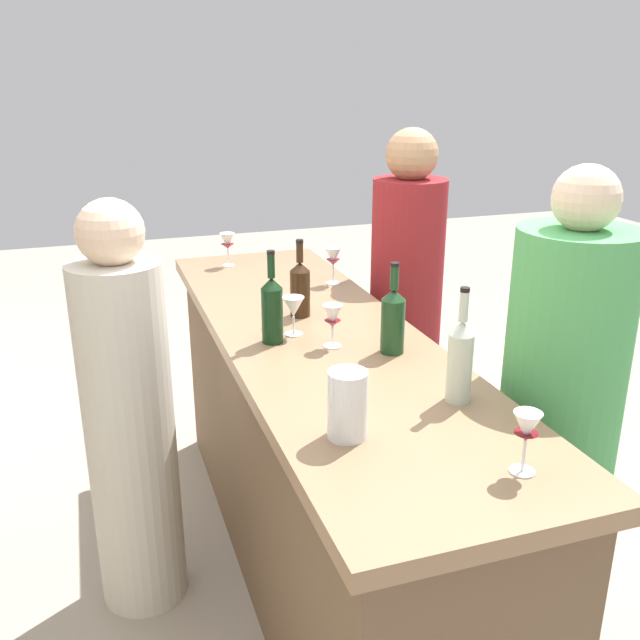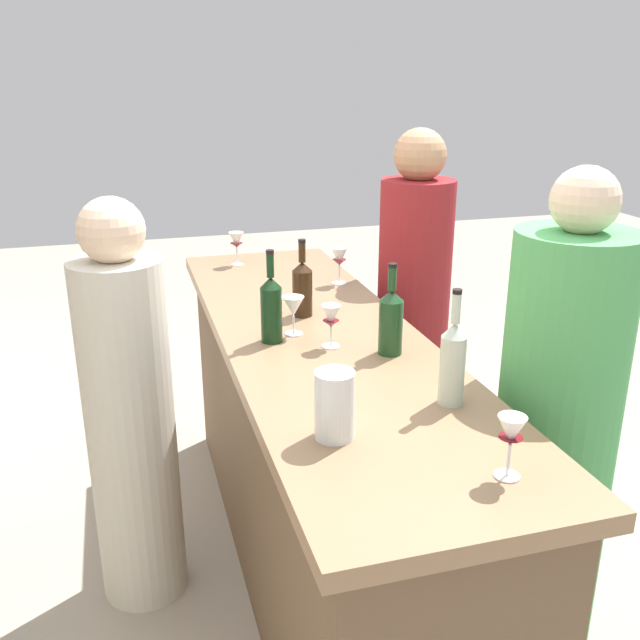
% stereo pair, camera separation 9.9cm
% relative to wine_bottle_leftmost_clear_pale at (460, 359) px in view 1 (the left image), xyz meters
% --- Properties ---
extents(ground_plane, '(12.00, 12.00, 0.00)m').
position_rel_wine_bottle_leftmost_clear_pale_xyz_m(ground_plane, '(0.62, 0.19, -1.11)').
color(ground_plane, '#9E9384').
extents(bar_counter, '(2.38, 0.68, 0.99)m').
position_rel_wine_bottle_leftmost_clear_pale_xyz_m(bar_counter, '(0.62, 0.19, -0.61)').
color(bar_counter, brown).
rests_on(bar_counter, ground).
extents(wine_bottle_leftmost_clear_pale, '(0.07, 0.07, 0.33)m').
position_rel_wine_bottle_leftmost_clear_pale_xyz_m(wine_bottle_leftmost_clear_pale, '(0.00, 0.00, 0.00)').
color(wine_bottle_leftmost_clear_pale, '#B7C6B2').
rests_on(wine_bottle_leftmost_clear_pale, bar_counter).
extents(wine_bottle_second_left_olive_green, '(0.08, 0.08, 0.30)m').
position_rel_wine_bottle_leftmost_clear_pale_xyz_m(wine_bottle_second_left_olive_green, '(0.38, 0.03, -0.01)').
color(wine_bottle_second_left_olive_green, '#193D1E').
rests_on(wine_bottle_second_left_olive_green, bar_counter).
extents(wine_bottle_center_dark_green, '(0.07, 0.07, 0.32)m').
position_rel_wine_bottle_leftmost_clear_pale_xyz_m(wine_bottle_center_dark_green, '(0.59, 0.37, -0.00)').
color(wine_bottle_center_dark_green, black).
rests_on(wine_bottle_center_dark_green, bar_counter).
extents(wine_bottle_second_right_amber_brown, '(0.07, 0.07, 0.29)m').
position_rel_wine_bottle_leftmost_clear_pale_xyz_m(wine_bottle_second_right_amber_brown, '(0.82, 0.20, -0.01)').
color(wine_bottle_second_right_amber_brown, '#331E0F').
rests_on(wine_bottle_second_right_amber_brown, bar_counter).
extents(wine_glass_near_left, '(0.07, 0.07, 0.16)m').
position_rel_wine_bottle_leftmost_clear_pale_xyz_m(wine_glass_near_left, '(1.17, -0.05, -0.01)').
color(wine_glass_near_left, white).
rests_on(wine_glass_near_left, bar_counter).
extents(wine_glass_near_center, '(0.06, 0.06, 0.15)m').
position_rel_wine_bottle_leftmost_clear_pale_xyz_m(wine_glass_near_center, '(-0.37, 0.04, -0.02)').
color(wine_glass_near_center, white).
rests_on(wine_glass_near_center, bar_counter).
extents(wine_glass_near_right, '(0.06, 0.06, 0.14)m').
position_rel_wine_bottle_leftmost_clear_pale_xyz_m(wine_glass_near_right, '(0.49, 0.20, -0.03)').
color(wine_glass_near_right, white).
rests_on(wine_glass_near_right, bar_counter).
extents(wine_glass_far_left, '(0.08, 0.08, 0.14)m').
position_rel_wine_bottle_leftmost_clear_pale_xyz_m(wine_glass_far_left, '(0.64, 0.28, -0.03)').
color(wine_glass_far_left, white).
rests_on(wine_glass_far_left, bar_counter).
extents(wine_glass_far_center, '(0.07, 0.07, 0.16)m').
position_rel_wine_bottle_leftmost_clear_pale_xyz_m(wine_glass_far_center, '(1.60, 0.31, -0.01)').
color(wine_glass_far_center, white).
rests_on(wine_glass_far_center, bar_counter).
extents(water_pitcher, '(0.10, 0.10, 0.18)m').
position_rel_wine_bottle_leftmost_clear_pale_xyz_m(water_pitcher, '(-0.09, 0.36, -0.04)').
color(water_pitcher, silver).
rests_on(water_pitcher, bar_counter).
extents(person_left_guest, '(0.48, 0.48, 1.61)m').
position_rel_wine_bottle_leftmost_clear_pale_xyz_m(person_left_guest, '(0.07, -0.41, -0.37)').
color(person_left_guest, '#4CA559').
rests_on(person_left_guest, ground).
extents(person_center_guest, '(0.39, 0.39, 1.62)m').
position_rel_wine_bottle_leftmost_clear_pale_xyz_m(person_center_guest, '(1.19, -0.41, -0.35)').
color(person_center_guest, maroon).
rests_on(person_center_guest, ground).
extents(person_server_behind, '(0.38, 0.38, 1.48)m').
position_rel_wine_bottle_leftmost_clear_pale_xyz_m(person_server_behind, '(0.71, 0.85, -0.42)').
color(person_server_behind, beige).
rests_on(person_server_behind, ground).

